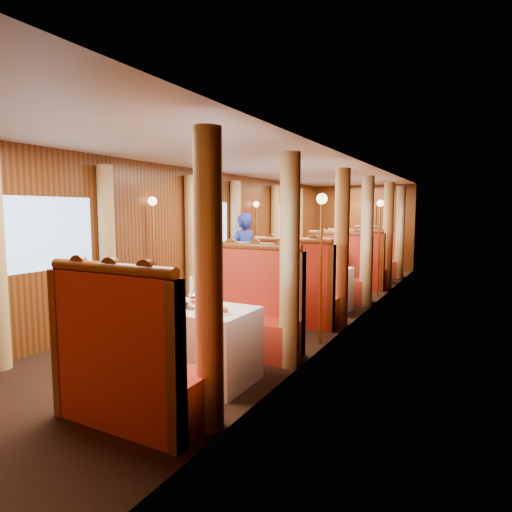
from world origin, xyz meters
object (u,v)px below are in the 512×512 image
Objects in this scene: tea_tray at (189,307)px; steward at (243,256)px; teapot_left at (179,302)px; teapot_back at (197,299)px; table_mid at (318,289)px; banquette_mid_aft at (336,278)px; banquette_near_fwd at (129,372)px; banquette_far_fwd at (356,269)px; teapot_right at (195,303)px; rose_vase_far at (367,244)px; rose_vase_mid at (318,257)px; banquette_mid_fwd at (296,297)px; fruit_plate at (220,312)px; banquette_near_aft at (250,318)px; passenger at (332,263)px; table_near at (202,344)px; banquette_far_aft at (376,260)px; table_far at (367,266)px.

steward is at bearing 111.90° from tea_tray.
teapot_left and teapot_back have the same top height.
table_mid is 1.02m from banquette_mid_aft.
banquette_far_fwd is (0.00, 7.00, 0.00)m from banquette_near_fwd.
teapot_left is at bearing -154.25° from teapot_right.
rose_vase_mid is at bearing -90.22° from rose_vase_far.
banquette_mid_fwd is at bearing -88.50° from rose_vase_mid.
teapot_right is 0.33m from fruit_plate.
banquette_near_aft reaches higher than fruit_plate.
banquette_near_fwd is 5.28m from passenger.
teapot_back is at bearing 44.83° from steward.
banquette_near_fwd is 8.48× the size of teapot_left.
banquette_far_aft is (0.00, 8.01, 0.05)m from table_near.
steward is (-1.52, 3.79, 0.09)m from tea_tray.
rose_vase_mid is at bearing 95.22° from fruit_plate.
table_far is 1.02m from banquette_far_aft.
table_far is 7.04× the size of teapot_right.
banquette_far_aft is (0.00, 5.53, 0.00)m from banquette_mid_fwd.
banquette_mid_fwd is 2.12m from steward.
banquette_near_fwd is 1.01m from fruit_plate.
steward reaches higher than teapot_right.
banquette_near_fwd is 3.72× the size of rose_vase_far.
banquette_far_aft is 3.94× the size of tea_tray.
teapot_left is 1.00× the size of teapot_back.
banquette_near_aft is 0.79× the size of steward.
banquette_far_fwd is 1.00× the size of banquette_far_aft.
banquette_mid_fwd is 1.00× the size of banquette_far_aft.
table_mid is 3.50m from table_far.
teapot_right is at bearing -90.29° from table_mid.
table_mid is at bearing 103.36° from steward.
rose_vase_far reaches higher than tea_tray.
tea_tray is 2.15× the size of teapot_back.
rose_vase_mid is (-0.33, 3.64, 0.16)m from fruit_plate.
banquette_mid_fwd is 8.48× the size of teapot_back.
banquette_near_aft is (0.00, 1.01, 0.05)m from table_near.
banquette_mid_aft is 4.61m from teapot_right.
banquette_mid_aft reaches higher than tea_tray.
banquette_near_fwd reaches higher than tea_tray.
table_mid is 3.61m from teapot_right.
banquette_far_fwd is at bearing 90.00° from banquette_mid_fwd.
tea_tray is at bearing -91.54° from rose_vase_mid.
rose_vase_mid is at bearing 63.20° from teapot_left.
banquette_mid_fwd is 2.03m from banquette_mid_aft.
banquette_mid_fwd is at bearing -90.00° from table_mid.
steward reaches higher than banquette_far_aft.
teapot_back is at bearing 43.90° from teapot_left.
teapot_back reaches higher than fruit_plate.
banquette_mid_fwd reaches higher than rose_vase_mid.
fruit_plate is at bearing -87.43° from rose_vase_far.
banquette_mid_fwd is at bearing 74.07° from teapot_back.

